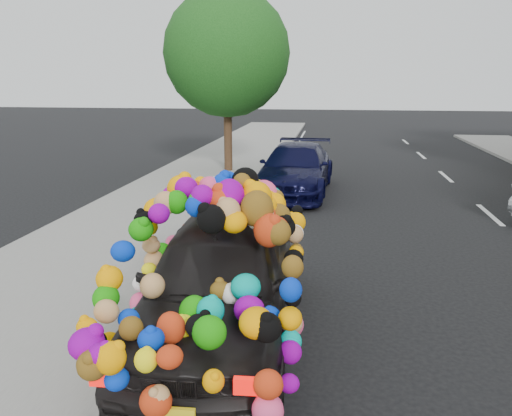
% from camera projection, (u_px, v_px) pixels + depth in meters
% --- Properties ---
extents(ground, '(100.00, 100.00, 0.00)m').
position_uv_depth(ground, '(342.00, 288.00, 7.82)').
color(ground, black).
rests_on(ground, ground).
extents(sidewalk, '(4.00, 60.00, 0.12)m').
position_uv_depth(sidewalk, '(85.00, 269.00, 8.43)').
color(sidewalk, gray).
rests_on(sidewalk, ground).
extents(kerb, '(0.15, 60.00, 0.13)m').
position_uv_depth(kerb, '(197.00, 275.00, 8.15)').
color(kerb, gray).
rests_on(kerb, ground).
extents(tree_near_sidewalk, '(4.20, 4.20, 6.13)m').
position_uv_depth(tree_near_sidewalk, '(227.00, 54.00, 16.48)').
color(tree_near_sidewalk, '#332114').
rests_on(tree_near_sidewalk, ground).
extents(plush_art_car, '(2.37, 4.69, 2.14)m').
position_uv_depth(plush_art_car, '(219.00, 254.00, 6.10)').
color(plush_art_car, black).
rests_on(plush_art_car, ground).
extents(navy_sedan, '(2.22, 4.86, 1.38)m').
position_uv_depth(navy_sedan, '(296.00, 169.00, 14.35)').
color(navy_sedan, black).
rests_on(navy_sedan, ground).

